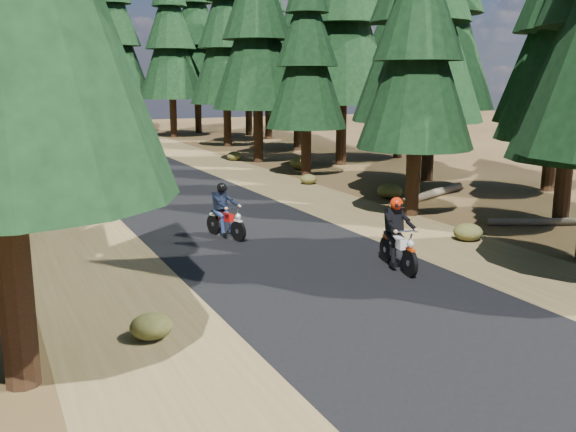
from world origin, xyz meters
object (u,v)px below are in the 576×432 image
object	(u,v)px
rider_lead	(398,246)
rider_follow	(226,220)
log_near	(432,194)
log_far	(551,222)

from	to	relation	value
rider_lead	rider_follow	xyz separation A→B (m)	(-2.65, 4.74, -0.05)
log_near	log_far	bearing A→B (deg)	-111.24
log_near	log_far	distance (m)	5.49
log_far	rider_lead	size ratio (longest dim) A/B	2.01
log_far	rider_follow	bearing A→B (deg)	-172.04
log_far	rider_follow	size ratio (longest dim) A/B	2.18
log_far	rider_lead	distance (m)	7.38
log_far	rider_lead	xyz separation A→B (m)	(-7.13, -1.85, 0.46)
log_near	rider_follow	bearing A→B (deg)	170.40
log_near	rider_lead	bearing A→B (deg)	-157.69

